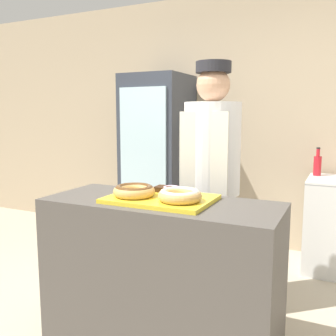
% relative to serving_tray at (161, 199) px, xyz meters
% --- Properties ---
extents(wall_back, '(8.00, 0.06, 2.70)m').
position_rel_serving_tray_xyz_m(wall_back, '(0.00, 2.13, 0.41)').
color(wall_back, tan).
rests_on(wall_back, ground_plane).
extents(display_counter, '(1.38, 0.56, 0.93)m').
position_rel_serving_tray_xyz_m(display_counter, '(0.00, 0.00, -0.48)').
color(display_counter, '#4C4742').
rests_on(display_counter, ground_plane).
extents(serving_tray, '(0.60, 0.43, 0.02)m').
position_rel_serving_tray_xyz_m(serving_tray, '(0.00, 0.00, 0.00)').
color(serving_tray, yellow).
rests_on(serving_tray, display_counter).
extents(donut_chocolate_glaze, '(0.24, 0.24, 0.07)m').
position_rel_serving_tray_xyz_m(donut_chocolate_glaze, '(-0.15, -0.05, 0.05)').
color(donut_chocolate_glaze, tan).
rests_on(donut_chocolate_glaze, serving_tray).
extents(donut_light_glaze, '(0.24, 0.24, 0.07)m').
position_rel_serving_tray_xyz_m(donut_light_glaze, '(0.15, -0.05, 0.05)').
color(donut_light_glaze, tan).
rests_on(donut_light_glaze, serving_tray).
extents(donut_mini_center, '(0.12, 0.12, 0.04)m').
position_rel_serving_tray_xyz_m(donut_mini_center, '(0.00, 0.15, 0.03)').
color(donut_mini_center, tan).
rests_on(donut_mini_center, serving_tray).
extents(brownie_back_left, '(0.09, 0.09, 0.03)m').
position_rel_serving_tray_xyz_m(brownie_back_left, '(-0.05, 0.15, 0.03)').
color(brownie_back_left, '#382111').
rests_on(brownie_back_left, serving_tray).
extents(brownie_back_right, '(0.09, 0.09, 0.03)m').
position_rel_serving_tray_xyz_m(brownie_back_right, '(0.05, 0.15, 0.03)').
color(brownie_back_right, '#382111').
rests_on(brownie_back_right, serving_tray).
extents(baker_person, '(0.40, 0.40, 1.78)m').
position_rel_serving_tray_xyz_m(baker_person, '(0.10, 0.61, 0.00)').
color(baker_person, '#4C4C51').
rests_on(baker_person, ground_plane).
extents(beverage_fridge, '(0.63, 0.68, 1.84)m').
position_rel_serving_tray_xyz_m(beverage_fridge, '(-0.90, 1.73, -0.02)').
color(beverage_fridge, '#333842').
rests_on(beverage_fridge, ground_plane).
extents(bottle_red, '(0.07, 0.07, 0.27)m').
position_rel_serving_tray_xyz_m(bottle_red, '(0.73, 1.88, 0.01)').
color(bottle_red, red).
rests_on(bottle_red, chest_freezer).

